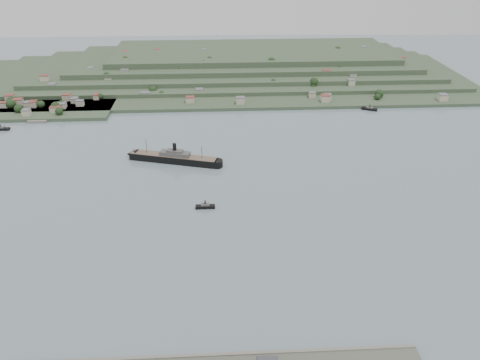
{
  "coord_description": "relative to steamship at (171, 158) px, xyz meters",
  "views": [
    {
      "loc": [
        5.2,
        -323.67,
        202.3
      ],
      "look_at": [
        24.24,
        30.0,
        10.42
      ],
      "focal_mm": 35.0,
      "sensor_mm": 36.0,
      "label": 1
    }
  ],
  "objects": [
    {
      "name": "far_peninsula",
      "position": [
        67.68,
        302.78,
        7.48
      ],
      "size": [
        760.0,
        309.0,
        30.0
      ],
      "color": "#3B5035",
      "rests_on": "ground"
    },
    {
      "name": "ferry_west",
      "position": [
        -198.87,
        92.35,
        -2.68
      ],
      "size": [
        19.33,
        6.39,
        7.14
      ],
      "color": "black",
      "rests_on": "ground"
    },
    {
      "name": "tugboat",
      "position": [
        34.1,
        -87.73,
        -2.66
      ],
      "size": [
        15.94,
        4.38,
        7.16
      ],
      "color": "black",
      "rests_on": "ground"
    },
    {
      "name": "ground",
      "position": [
        39.78,
        -90.32,
        -4.4
      ],
      "size": [
        1400.0,
        1400.0,
        0.0
      ],
      "primitive_type": "plane",
      "color": "slate",
      "rests_on": "ground"
    },
    {
      "name": "ferry_east",
      "position": [
        237.43,
        134.68,
        -2.68
      ],
      "size": [
        19.6,
        12.77,
        7.17
      ],
      "color": "black",
      "rests_on": "ground"
    },
    {
      "name": "steamship",
      "position": [
        0.0,
        0.0,
        0.0
      ],
      "size": [
        97.18,
        37.47,
        23.84
      ],
      "color": "black",
      "rests_on": "ground"
    }
  ]
}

